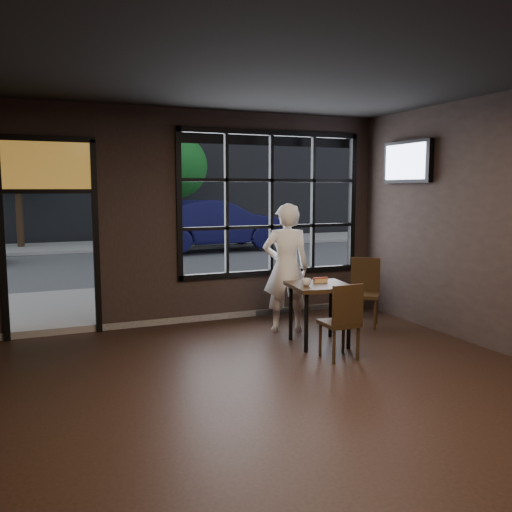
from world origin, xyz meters
name	(u,v)px	position (x,y,z in m)	size (l,w,h in m)	color
floor	(306,406)	(0.00, 0.00, -0.01)	(6.00, 7.00, 0.02)	black
ceiling	(310,54)	(0.00, 0.00, 3.21)	(6.00, 7.00, 0.02)	black
window_frame	(271,204)	(1.20, 3.50, 1.80)	(3.06, 0.12, 2.28)	black
stained_transom	(47,165)	(-2.10, 3.50, 2.35)	(1.20, 0.06, 0.70)	orange
street_asphalt	(82,230)	(0.00, 24.00, -0.02)	(60.00, 41.00, 0.04)	#545456
building_across	(77,71)	(0.00, 23.00, 7.50)	(28.00, 12.00, 15.00)	#5B5956
cafe_table	(319,314)	(1.10, 1.72, 0.40)	(0.75, 0.75, 0.81)	black
chair_near	(339,321)	(1.03, 1.10, 0.47)	(0.40, 0.40, 0.93)	black
chair_window	(364,293)	(2.18, 2.30, 0.50)	(0.43, 0.43, 1.00)	black
man	(286,268)	(1.00, 2.51, 0.92)	(0.67, 0.44, 1.83)	white
hotdog	(320,280)	(1.17, 1.83, 0.83)	(0.20, 0.08, 0.06)	tan
cup	(306,282)	(0.87, 1.67, 0.85)	(0.12, 0.12, 0.10)	silver
tv	(407,162)	(2.93, 2.36, 2.44)	(0.12, 1.07, 0.62)	black
navy_car	(214,224)	(3.16, 12.41, 0.89)	(1.66, 4.77, 1.57)	#0D0C35
tree_left	(16,152)	(-2.68, 15.38, 3.25)	(2.70, 2.70, 4.61)	#332114
tree_right	(175,167)	(2.65, 15.36, 2.84)	(2.36, 2.36, 4.03)	#332114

